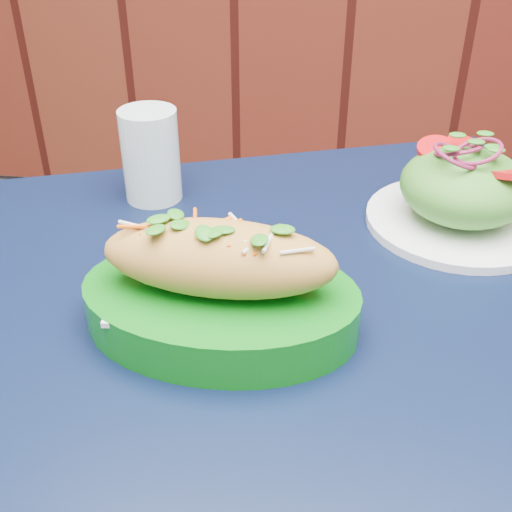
# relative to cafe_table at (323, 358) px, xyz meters

# --- Properties ---
(cafe_table) EXTENTS (1.03, 1.03, 0.75)m
(cafe_table) POSITION_rel_cafe_table_xyz_m (0.00, 0.00, 0.00)
(cafe_table) COLOR black
(cafe_table) RESTS_ON ground
(banh_mi_basket) EXTENTS (0.29, 0.19, 0.13)m
(banh_mi_basket) POSITION_rel_cafe_table_xyz_m (-0.11, -0.06, 0.14)
(banh_mi_basket) COLOR #0A6F13
(banh_mi_basket) RESTS_ON cafe_table
(salad_plate) EXTENTS (0.24, 0.24, 0.12)m
(salad_plate) POSITION_rel_cafe_table_xyz_m (0.17, 0.19, 0.14)
(salad_plate) COLOR white
(salad_plate) RESTS_ON cafe_table
(water_glass) EXTENTS (0.08, 0.08, 0.13)m
(water_glass) POSITION_rel_cafe_table_xyz_m (-0.26, 0.22, 0.15)
(water_glass) COLOR silver
(water_glass) RESTS_ON cafe_table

